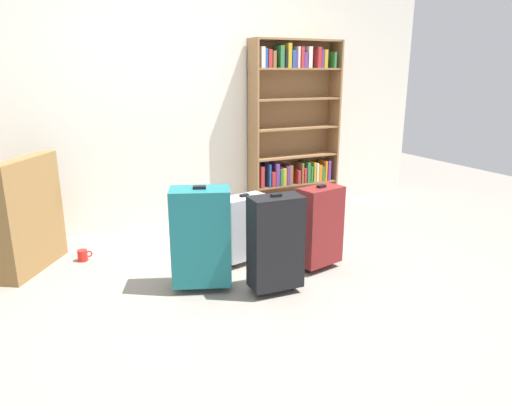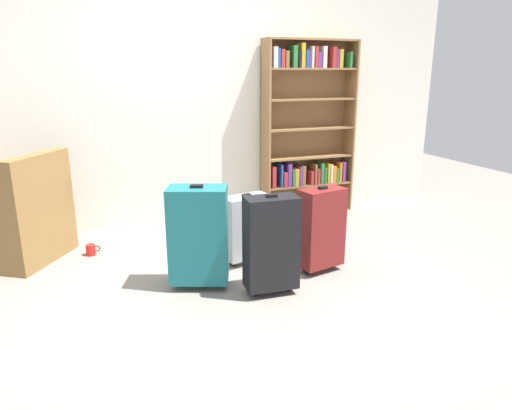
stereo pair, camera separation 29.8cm
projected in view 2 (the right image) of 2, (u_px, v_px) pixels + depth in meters
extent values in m
plane|color=gray|center=(260.00, 289.00, 3.40)|extent=(10.10, 10.10, 0.00)
cube|color=silver|center=(195.00, 94.00, 4.69)|extent=(5.77, 0.10, 2.60)
cube|color=olive|center=(266.00, 131.00, 4.85)|extent=(0.02, 0.25, 1.85)
cube|color=olive|center=(349.00, 127.00, 5.19)|extent=(0.02, 0.25, 1.85)
cube|color=olive|center=(304.00, 128.00, 5.13)|extent=(1.02, 0.02, 1.85)
cube|color=olive|center=(306.00, 210.00, 5.27)|extent=(0.98, 0.23, 0.02)
cube|color=olive|center=(307.00, 184.00, 5.19)|extent=(0.98, 0.23, 0.02)
cube|color=olive|center=(308.00, 157.00, 5.10)|extent=(0.98, 0.23, 0.02)
cube|color=olive|center=(309.00, 128.00, 5.02)|extent=(0.98, 0.23, 0.02)
cube|color=olive|center=(310.00, 99.00, 4.93)|extent=(0.98, 0.23, 0.02)
cube|color=olive|center=(311.00, 69.00, 4.85)|extent=(0.98, 0.23, 0.02)
cube|color=olive|center=(311.00, 40.00, 4.77)|extent=(0.98, 0.23, 0.02)
cube|color=#B22D2D|center=(272.00, 176.00, 4.98)|extent=(0.04, 0.18, 0.23)
cube|color=#264C99|center=(279.00, 175.00, 5.02)|extent=(0.02, 0.21, 0.25)
cube|color=#B22D2D|center=(282.00, 178.00, 5.04)|extent=(0.04, 0.20, 0.16)
cube|color=#66337F|center=(287.00, 174.00, 5.04)|extent=(0.04, 0.17, 0.25)
cube|color=#2D7238|center=(291.00, 177.00, 5.06)|extent=(0.03, 0.16, 0.18)
cube|color=gold|center=(295.00, 177.00, 5.06)|extent=(0.04, 0.14, 0.19)
cube|color=#66337F|center=(298.00, 175.00, 5.09)|extent=(0.03, 0.17, 0.20)
cube|color=brown|center=(301.00, 175.00, 5.09)|extent=(0.04, 0.16, 0.21)
cube|color=#B22D2D|center=(309.00, 177.00, 5.15)|extent=(0.03, 0.19, 0.15)
cube|color=brown|center=(313.00, 173.00, 5.14)|extent=(0.02, 0.17, 0.22)
cube|color=#B22D2D|center=(316.00, 175.00, 5.16)|extent=(0.03, 0.17, 0.17)
cube|color=#2D7238|center=(319.00, 172.00, 5.19)|extent=(0.04, 0.21, 0.23)
cube|color=#2D7238|center=(323.00, 175.00, 5.18)|extent=(0.02, 0.15, 0.18)
cube|color=gold|center=(326.00, 172.00, 5.20)|extent=(0.03, 0.17, 0.22)
cube|color=silver|center=(328.00, 172.00, 5.22)|extent=(0.02, 0.18, 0.21)
cube|color=orange|center=(330.00, 173.00, 5.25)|extent=(0.04, 0.21, 0.19)
cube|color=#2D7238|center=(335.00, 174.00, 5.23)|extent=(0.03, 0.14, 0.16)
cube|color=orange|center=(337.00, 171.00, 5.25)|extent=(0.03, 0.16, 0.22)
cube|color=#66337F|center=(341.00, 171.00, 5.26)|extent=(0.03, 0.15, 0.22)
cube|color=silver|center=(273.00, 57.00, 4.64)|extent=(0.04, 0.17, 0.20)
cube|color=#264C99|center=(276.00, 58.00, 4.65)|extent=(0.02, 0.17, 0.18)
cube|color=#B22D2D|center=(280.00, 59.00, 4.67)|extent=(0.04, 0.17, 0.18)
cube|color=brown|center=(284.00, 59.00, 4.69)|extent=(0.04, 0.18, 0.16)
cube|color=#2D7238|center=(293.00, 57.00, 4.70)|extent=(0.04, 0.16, 0.22)
cube|color=black|center=(296.00, 60.00, 4.73)|extent=(0.02, 0.17, 0.16)
cube|color=gold|center=(300.00, 56.00, 4.74)|extent=(0.04, 0.17, 0.24)
cube|color=#264C99|center=(305.00, 59.00, 4.75)|extent=(0.04, 0.15, 0.17)
cube|color=#66337F|center=(306.00, 59.00, 4.79)|extent=(0.02, 0.20, 0.17)
cube|color=silver|center=(309.00, 57.00, 4.79)|extent=(0.03, 0.21, 0.21)
cube|color=#B22D2D|center=(314.00, 57.00, 4.78)|extent=(0.03, 0.14, 0.21)
cube|color=#66337F|center=(317.00, 60.00, 4.80)|extent=(0.04, 0.15, 0.16)
cube|color=silver|center=(322.00, 57.00, 4.82)|extent=(0.04, 0.17, 0.21)
cube|color=#B22D2D|center=(330.00, 57.00, 4.87)|extent=(0.04, 0.20, 0.21)
cube|color=#66337F|center=(334.00, 59.00, 4.88)|extent=(0.02, 0.17, 0.19)
cube|color=gold|center=(338.00, 59.00, 4.89)|extent=(0.04, 0.16, 0.18)
cube|color=#2D7238|center=(346.00, 60.00, 4.95)|extent=(0.03, 0.21, 0.16)
cube|color=olive|center=(15.00, 236.00, 3.90)|extent=(0.97, 0.97, 0.40)
cube|color=tan|center=(11.00, 208.00, 3.84)|extent=(0.76, 0.74, 0.08)
cube|color=olive|center=(38.00, 185.00, 3.72)|extent=(0.48, 0.65, 0.50)
cube|color=olive|center=(34.00, 191.00, 4.10)|extent=(0.64, 0.47, 0.22)
cylinder|color=red|center=(91.00, 250.00, 4.00)|extent=(0.08, 0.08, 0.10)
torus|color=red|center=(97.00, 249.00, 4.02)|extent=(0.06, 0.01, 0.06)
cube|color=black|center=(312.00, 213.00, 4.88)|extent=(0.41, 0.28, 0.19)
cube|color=black|center=(312.00, 204.00, 4.85)|extent=(0.42, 0.29, 0.04)
cube|color=#19666B|center=(198.00, 235.00, 3.33)|extent=(0.48, 0.38, 0.70)
cube|color=black|center=(197.00, 186.00, 3.24)|extent=(0.10, 0.08, 0.02)
cylinder|color=black|center=(180.00, 282.00, 3.44)|extent=(0.06, 0.06, 0.05)
cylinder|color=black|center=(220.00, 283.00, 3.44)|extent=(0.06, 0.06, 0.05)
cube|color=maroon|center=(321.00, 228.00, 3.61)|extent=(0.38, 0.26, 0.62)
cube|color=black|center=(323.00, 188.00, 3.52)|extent=(0.08, 0.05, 0.02)
cylinder|color=black|center=(307.00, 271.00, 3.64)|extent=(0.06, 0.06, 0.05)
cylinder|color=black|center=(331.00, 264.00, 3.77)|extent=(0.06, 0.06, 0.05)
cube|color=#B7BABF|center=(247.00, 227.00, 3.80)|extent=(0.41, 0.27, 0.51)
cube|color=black|center=(246.00, 195.00, 3.72)|extent=(0.07, 0.05, 0.02)
cylinder|color=black|center=(233.00, 262.00, 3.80)|extent=(0.06, 0.06, 0.05)
cylinder|color=black|center=(260.00, 255.00, 3.94)|extent=(0.06, 0.06, 0.05)
cube|color=black|center=(271.00, 243.00, 3.23)|extent=(0.38, 0.22, 0.66)
cube|color=black|center=(272.00, 196.00, 3.14)|extent=(0.07, 0.04, 0.02)
cylinder|color=black|center=(254.00, 292.00, 3.30)|extent=(0.05, 0.05, 0.05)
cylinder|color=black|center=(287.00, 287.00, 3.37)|extent=(0.05, 0.05, 0.05)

